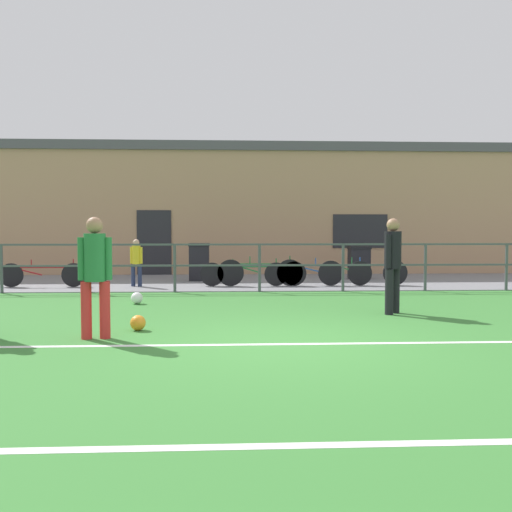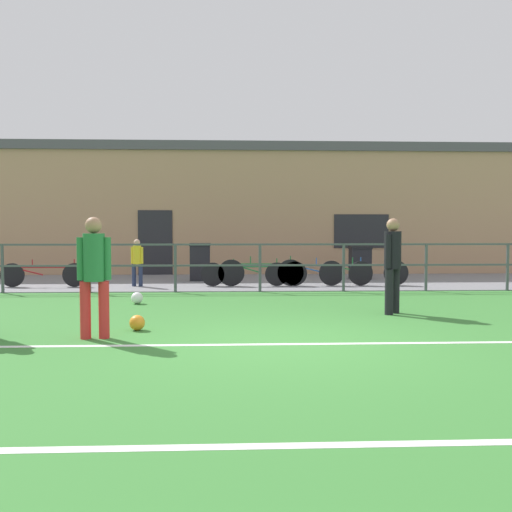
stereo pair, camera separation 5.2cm
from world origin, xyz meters
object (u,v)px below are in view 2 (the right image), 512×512
Objects in this scene: player_winger at (94,270)px; trash_bin_0 at (200,262)px; bicycle_parked_4 at (364,272)px; trash_bin_1 at (360,262)px; bicycle_parked_0 at (245,274)px; spectator_child at (137,260)px; soccer_ball_spare at (137,323)px; soccer_ball_match at (137,298)px; bicycle_parked_2 at (261,272)px; player_goalkeeper at (393,260)px; bicycle_parked_3 at (328,273)px; bicycle_parked_1 at (43,274)px.

trash_bin_0 is at bearing -102.13° from player_winger.
player_winger is 8.65m from bicycle_parked_4.
bicycle_parked_0 is at bearing -151.21° from trash_bin_1.
bicycle_parked_4 is at bearing 0.00° from bicycle_parked_0.
spectator_child is 1.13× the size of trash_bin_0.
bicycle_parked_4 is at bearing 52.13° from soccer_ball_spare.
soccer_ball_match is 4.96m from trash_bin_0.
player_winger is 3.65m from soccer_ball_match.
trash_bin_0 is at bearing 86.38° from soccer_ball_spare.
bicycle_parked_0 reaches higher than soccer_ball_match.
trash_bin_0 reaches higher than bicycle_parked_2.
spectator_child is (-5.24, 4.83, -0.24)m from player_goalkeeper.
trash_bin_0 reaches higher than bicycle_parked_3.
trash_bin_1 is (3.03, 1.90, 0.13)m from bicycle_parked_2.
bicycle_parked_3 is (4.38, 3.25, 0.24)m from soccer_ball_match.
bicycle_parked_4 is 1.93m from trash_bin_1.
bicycle_parked_3 is at bearing -180.00° from bicycle_parked_4.
trash_bin_0 is at bearing -176.27° from trash_bin_1.
bicycle_parked_2 reaches higher than soccer_ball_match.
player_goalkeeper is at bearing -32.13° from bicycle_parked_1.
player_winger reaches higher than trash_bin_1.
bicycle_parked_1 is (-2.93, 6.80, -0.60)m from player_winger.
bicycle_parked_4 is at bearing -145.40° from player_goalkeeper.
trash_bin_1 is (1.29, 1.90, 0.15)m from bicycle_parked_3.
spectator_child is at bearing -134.77° from trash_bin_0.
soccer_ball_match is at bearing -65.95° from player_goalkeeper.
bicycle_parked_2 is at bearing 0.00° from bicycle_parked_1.
trash_bin_1 is at bearing -151.05° from spectator_child.
player_winger is 7.25× the size of soccer_ball_spare.
spectator_child is 0.51× the size of bicycle_parked_4.
bicycle_parked_1 is at bearing -180.00° from bicycle_parked_2.
bicycle_parked_2 reaches higher than bicycle_parked_1.
soccer_ball_match is 0.22× the size of trash_bin_0.
bicycle_parked_2 is at bearing -180.00° from bicycle_parked_4.
player_winger is 1.71× the size of trash_bin_1.
bicycle_parked_3 is at bearing -0.00° from bicycle_parked_0.
trash_bin_1 is at bearing -128.57° from player_winger.
player_goalkeeper is 4.85m from bicycle_parked_4.
bicycle_parked_2 is 2.69m from bicycle_parked_4.
bicycle_parked_1 is at bearing -180.00° from bicycle_parked_3.
player_goalkeeper is 5.42m from bicycle_parked_0.
soccer_ball_match is 0.10× the size of bicycle_parked_4.
player_winger is 7.31m from bicycle_parked_2.
soccer_ball_spare is at bearing -122.55° from trash_bin_1.
player_winger is 7.43m from bicycle_parked_1.
bicycle_parked_4 is at bearing 0.00° from bicycle_parked_1.
player_goalkeeper is at bearing -59.75° from trash_bin_0.
spectator_child reaches higher than bicycle_parked_0.
soccer_ball_spare is 0.10× the size of bicycle_parked_3.
bicycle_parked_1 is (-2.91, 3.25, 0.22)m from soccer_ball_match.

